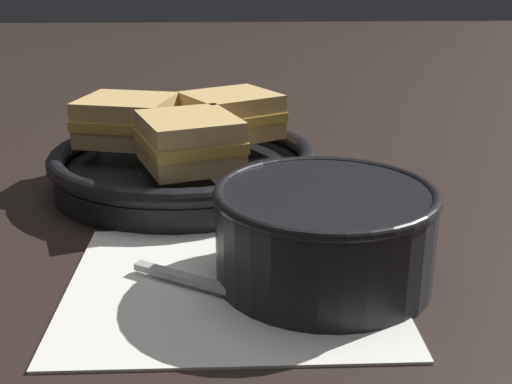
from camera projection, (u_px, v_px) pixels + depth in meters
name	position (u px, v px, depth m)	size (l,w,h in m)	color
ground_plane	(209.00, 259.00, 0.50)	(4.00, 4.00, 0.00)	black
napkin	(232.00, 284.00, 0.46)	(0.23, 0.20, 0.00)	white
soup_bowl	(325.00, 229.00, 0.46)	(0.16, 0.16, 0.07)	black
spoon	(262.00, 299.00, 0.43)	(0.14, 0.09, 0.01)	#B7B7BC
skillet	(185.00, 165.00, 0.66)	(0.27, 0.38, 0.04)	black
sandwich_near_left	(231.00, 115.00, 0.68)	(0.12, 0.12, 0.05)	#DBB26B
sandwich_near_right	(127.00, 120.00, 0.66)	(0.11, 0.10, 0.05)	#DBB26B
sandwich_far_left	(190.00, 141.00, 0.58)	(0.11, 0.11, 0.05)	#DBB26B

